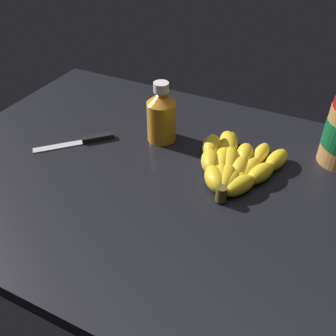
# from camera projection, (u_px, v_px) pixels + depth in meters

# --- Properties ---
(ground_plane) EXTENTS (0.91, 0.68, 0.03)m
(ground_plane) POSITION_uv_depth(u_px,v_px,m) (153.00, 176.00, 0.77)
(ground_plane) COLOR black
(banana_bunch) EXTENTS (0.19, 0.21, 0.04)m
(banana_bunch) POSITION_uv_depth(u_px,v_px,m) (233.00, 164.00, 0.75)
(banana_bunch) COLOR yellow
(banana_bunch) RESTS_ON ground_plane
(honey_bottle) EXTENTS (0.06, 0.06, 0.14)m
(honey_bottle) POSITION_uv_depth(u_px,v_px,m) (161.00, 115.00, 0.82)
(honey_bottle) COLOR orange
(honey_bottle) RESTS_ON ground_plane
(butter_knife) EXTENTS (0.14, 0.14, 0.01)m
(butter_knife) POSITION_uv_depth(u_px,v_px,m) (81.00, 141.00, 0.84)
(butter_knife) COLOR silver
(butter_knife) RESTS_ON ground_plane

